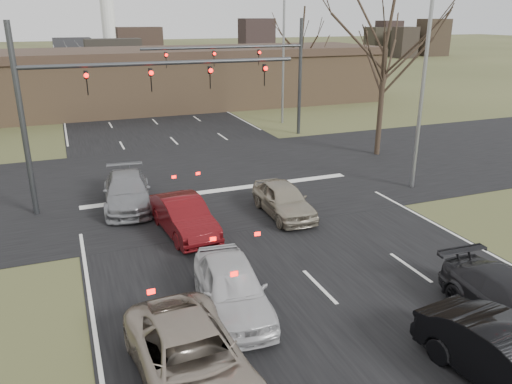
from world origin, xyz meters
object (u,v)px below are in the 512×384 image
(car_white_sedan, at_px, (232,287))
(car_grey_ahead, at_px, (127,191))
(mast_arm_far, at_px, (263,64))
(streetlight_right_far, at_px, (281,51))
(car_red_ahead, at_px, (184,216))
(car_black_hatch, at_px, (511,361))
(streetlight_right_near, at_px, (421,74))
(car_silver_suv, at_px, (192,360))
(building, at_px, (161,78))
(car_silver_ahead, at_px, (284,199))
(mast_arm_near, at_px, (103,92))

(car_white_sedan, height_order, car_grey_ahead, car_white_sedan)
(mast_arm_far, distance_m, car_grey_ahead, 15.69)
(streetlight_right_far, relative_size, car_red_ahead, 2.26)
(streetlight_right_far, height_order, car_black_hatch, streetlight_right_far)
(streetlight_right_near, height_order, car_black_hatch, streetlight_right_near)
(mast_arm_far, distance_m, car_silver_suv, 25.77)
(streetlight_right_near, distance_m, car_black_hatch, 15.19)
(streetlight_right_far, bearing_deg, car_silver_suv, -117.85)
(streetlight_right_far, bearing_deg, building, 123.65)
(mast_arm_far, distance_m, streetlight_right_near, 13.28)
(mast_arm_far, xyz_separation_m, car_white_sedan, (-9.18, -20.23, -4.25))
(car_black_hatch, distance_m, car_grey_ahead, 16.45)
(car_red_ahead, height_order, car_silver_ahead, car_red_ahead)
(car_silver_suv, height_order, car_white_sedan, car_white_sedan)
(mast_arm_near, xyz_separation_m, car_black_hatch, (7.09, -15.61, -4.32))
(mast_arm_near, xyz_separation_m, car_silver_suv, (0.35, -12.87, -4.36))
(car_red_ahead, bearing_deg, car_silver_ahead, -1.26)
(car_grey_ahead, relative_size, car_red_ahead, 1.12)
(building, height_order, car_black_hatch, building)
(streetlight_right_near, bearing_deg, streetlight_right_far, 88.32)
(car_white_sedan, bearing_deg, car_silver_ahead, 60.43)
(streetlight_right_near, distance_m, car_red_ahead, 12.85)
(mast_arm_near, bearing_deg, car_white_sedan, -77.70)
(building, xyz_separation_m, car_silver_suv, (-6.88, -37.87, -1.95))
(car_red_ahead, bearing_deg, streetlight_right_far, 50.23)
(car_white_sedan, bearing_deg, car_black_hatch, -41.92)
(car_grey_ahead, bearing_deg, mast_arm_near, 144.70)
(building, height_order, car_silver_ahead, building)
(mast_arm_near, height_order, car_black_hatch, mast_arm_near)
(car_red_ahead, bearing_deg, mast_arm_near, 111.11)
(building, distance_m, mast_arm_far, 15.75)
(car_silver_ahead, bearing_deg, mast_arm_far, 72.48)
(mast_arm_near, height_order, car_red_ahead, mast_arm_near)
(car_silver_suv, bearing_deg, building, 77.03)
(mast_arm_near, relative_size, car_black_hatch, 2.64)
(streetlight_right_near, height_order, car_white_sedan, streetlight_right_near)
(streetlight_right_near, distance_m, car_white_sedan, 14.67)
(car_silver_suv, distance_m, car_grey_ahead, 12.38)
(building, bearing_deg, car_silver_ahead, -91.08)
(streetlight_right_far, height_order, car_red_ahead, streetlight_right_far)
(mast_arm_near, relative_size, streetlight_right_near, 1.21)
(building, height_order, streetlight_right_far, streetlight_right_far)
(car_grey_ahead, bearing_deg, car_white_sedan, -74.48)
(streetlight_right_near, relative_size, car_white_sedan, 2.22)
(car_grey_ahead, bearing_deg, streetlight_right_far, 51.90)
(mast_arm_near, distance_m, car_silver_ahead, 8.93)
(car_red_ahead, bearing_deg, car_white_sedan, -95.92)
(streetlight_right_far, height_order, car_grey_ahead, streetlight_right_far)
(car_black_hatch, bearing_deg, car_red_ahead, 105.70)
(building, xyz_separation_m, mast_arm_far, (4.18, -15.00, 2.35))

